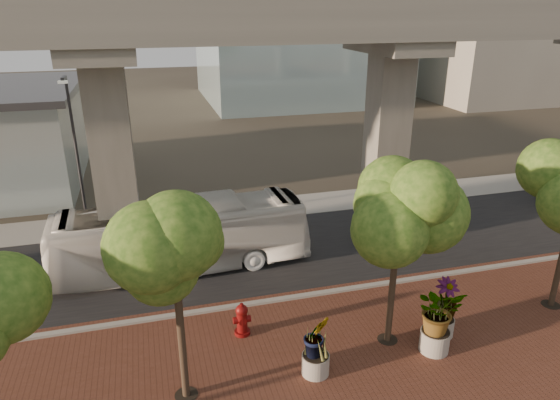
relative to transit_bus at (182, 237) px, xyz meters
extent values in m
plane|color=#373028|center=(3.56, -1.69, -1.53)|extent=(160.00, 160.00, 0.00)
cube|color=black|center=(3.56, 0.31, -1.51)|extent=(90.00, 8.00, 0.04)
cube|color=#A09D95|center=(3.56, -3.69, -1.45)|extent=(70.00, 0.25, 0.16)
cube|color=#A09D95|center=(3.56, 5.81, -1.50)|extent=(90.00, 3.00, 0.06)
cube|color=gray|center=(3.56, -1.29, 8.97)|extent=(72.00, 2.40, 1.80)
cube|color=gray|center=(3.56, 1.91, 8.97)|extent=(72.00, 2.40, 1.80)
imported|color=white|center=(0.00, 0.00, 0.00)|extent=(11.10, 3.01, 3.07)
cylinder|color=#650B0B|center=(1.53, -5.39, -1.41)|extent=(0.56, 0.56, 0.12)
cylinder|color=#650B0B|center=(1.53, -5.39, -0.96)|extent=(0.37, 0.37, 0.90)
sphere|color=#650B0B|center=(1.53, -5.39, -0.51)|extent=(0.43, 0.43, 0.43)
cylinder|color=#650B0B|center=(1.53, -5.39, -0.31)|extent=(0.12, 0.12, 0.15)
cylinder|color=#650B0B|center=(1.53, -5.39, -0.89)|extent=(0.62, 0.25, 0.25)
cylinder|color=gray|center=(7.56, -7.99, -1.09)|extent=(0.98, 0.98, 0.76)
imported|color=#244D14|center=(7.56, -7.99, 0.10)|extent=(2.17, 2.17, 1.63)
cylinder|color=gray|center=(8.29, -7.28, -1.15)|extent=(0.83, 0.83, 0.65)
imported|color=#244D14|center=(8.29, -7.28, -0.07)|extent=(2.03, 2.03, 1.52)
cylinder|color=#A39D93|center=(3.35, -7.99, -1.13)|extent=(0.87, 0.87, 0.68)
imported|color=#244D14|center=(3.35, -7.99, -0.07)|extent=(1.94, 1.94, 1.45)
cylinder|color=#413225|center=(-0.67, -7.87, 0.38)|extent=(0.22, 0.22, 3.71)
cylinder|color=black|center=(-0.67, -7.87, -1.47)|extent=(0.70, 0.70, 0.01)
cylinder|color=#413225|center=(6.33, -7.07, 0.34)|extent=(0.22, 0.22, 3.64)
cylinder|color=black|center=(6.33, -7.07, -1.47)|extent=(0.70, 0.70, 0.01)
cylinder|color=#413225|center=(13.44, -6.79, 0.29)|extent=(0.22, 0.22, 3.53)
cylinder|color=black|center=(13.44, -6.79, -1.47)|extent=(0.70, 0.70, 0.01)
cylinder|color=#303135|center=(-4.35, 4.85, 2.42)|extent=(0.14, 0.14, 7.84)
cube|color=#303135|center=(-4.35, 4.36, 6.34)|extent=(0.15, 0.98, 0.15)
cube|color=silver|center=(-4.35, 3.87, 6.25)|extent=(0.39, 0.20, 0.12)
cylinder|color=#2B2C30|center=(10.80, 3.90, 2.55)|extent=(0.14, 0.14, 8.09)
cube|color=#2B2C30|center=(10.80, 3.39, 6.60)|extent=(0.15, 1.01, 0.15)
cube|color=silver|center=(10.80, 2.89, 6.50)|extent=(0.40, 0.20, 0.12)
camera|label=1|loc=(-1.10, -19.92, 9.38)|focal=32.00mm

